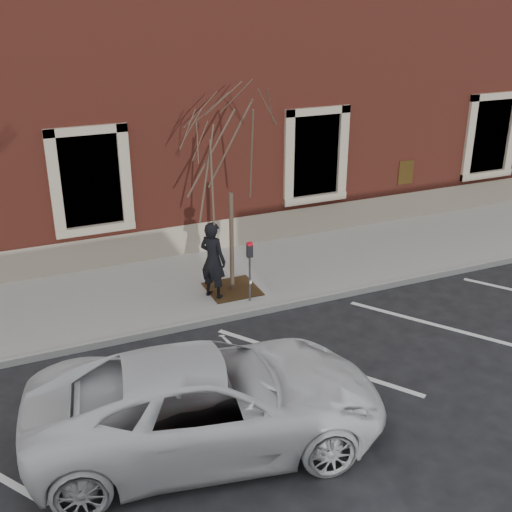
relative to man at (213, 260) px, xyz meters
name	(u,v)px	position (x,y,z in m)	size (l,w,h in m)	color
ground	(267,311)	(0.92, -0.88, -1.05)	(120.00, 120.00, 0.00)	#28282B
sidewalk_near	(237,277)	(0.92, 0.87, -0.97)	(40.00, 3.50, 0.15)	#A19F97
curb_near	(268,309)	(0.92, -0.93, -0.97)	(40.00, 0.12, 0.15)	#9E9E99
parking_stripes	(313,361)	(0.92, -3.08, -1.04)	(28.00, 4.40, 0.01)	silver
building_civic	(162,81)	(0.92, 6.86, 2.95)	(40.00, 8.62, 8.00)	maroon
man	(213,260)	(0.00, 0.00, 0.00)	(0.65, 0.43, 1.79)	black
parking_meter	(250,261)	(0.66, -0.53, 0.08)	(0.13, 0.10, 1.40)	#595B60
tree_grate	(232,289)	(0.51, 0.15, -0.88)	(1.14, 1.14, 0.03)	#412B14
sapling	(230,165)	(0.51, 0.15, 2.08)	(2.55, 2.55, 4.25)	#4D3F2E
white_truck	(209,401)	(-1.69, -4.49, -0.28)	(2.55, 5.53, 1.54)	silver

